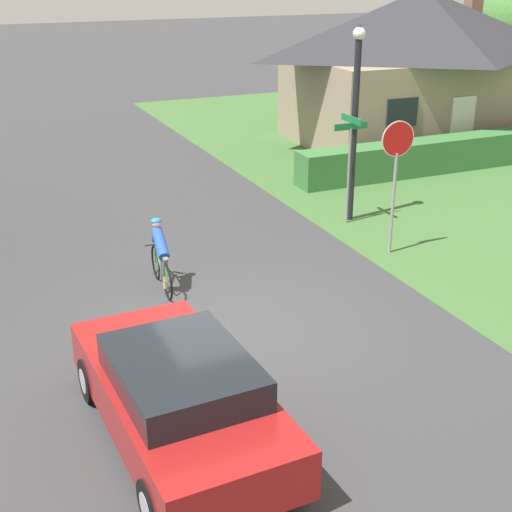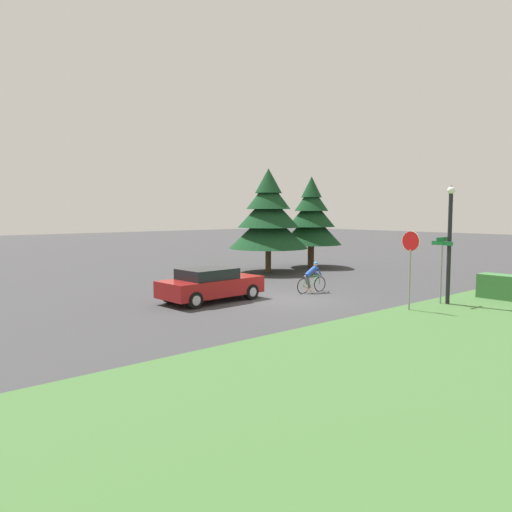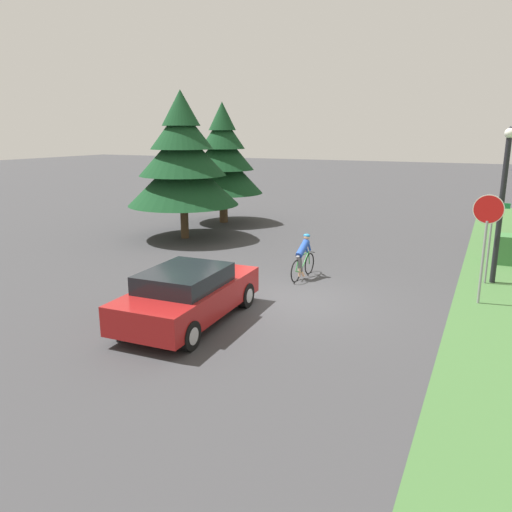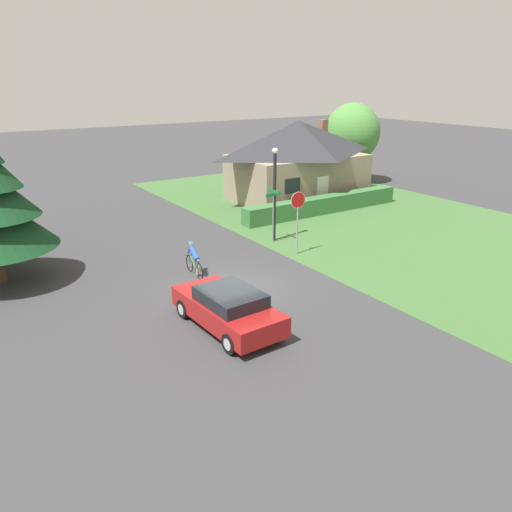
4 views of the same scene
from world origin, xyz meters
The scene contains 8 objects.
ground_plane centered at (0.00, 0.00, 0.00)m, with size 140.00×140.00×0.00m, color #38383A.
sedan_left_lane centered at (-1.71, -2.58, 0.69)m, with size 2.09×4.41×1.38m.
cyclist centered at (-0.51, 2.25, 0.68)m, with size 0.44×1.77×1.42m.
stop_sign centered at (4.70, 1.97, 2.13)m, with size 0.77×0.07×2.98m.
street_lamp centered at (5.02, 4.26, 2.69)m, with size 0.30×0.30×4.74m.
street_name_sign centered at (4.82, 4.07, 1.86)m, with size 0.90×0.90×2.68m.
conifer_tall_near centered at (-7.39, 5.86, 3.34)m, with size 4.78×4.78×6.28m.
conifer_tall_far centered at (-7.78, 10.10, 3.25)m, with size 4.04×4.04×6.03m.
Camera 2 is at (14.87, -14.54, 3.68)m, focal length 35.00 mm.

